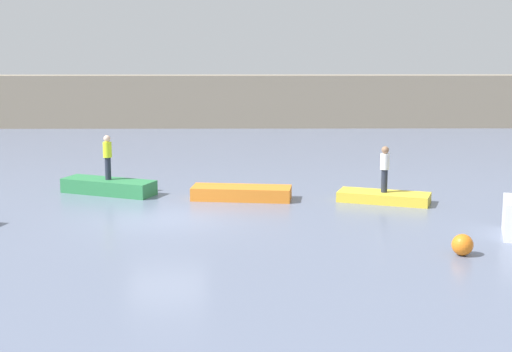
{
  "coord_description": "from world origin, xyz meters",
  "views": [
    {
      "loc": [
        2.7,
        -24.44,
        6.0
      ],
      "look_at": [
        2.92,
        3.6,
        0.73
      ],
      "focal_mm": 54.95,
      "sensor_mm": 36.0,
      "label": 1
    }
  ],
  "objects": [
    {
      "name": "rowboat_green",
      "position": [
        -2.54,
        3.97,
        0.27
      ],
      "size": [
        3.66,
        2.35,
        0.53
      ],
      "primitive_type": "cube",
      "rotation": [
        0.0,
        0.0,
        -0.39
      ],
      "color": "#2D7F47",
      "rests_on": "ground_plane"
    },
    {
      "name": "person_white_shirt",
      "position": [
        7.41,
        2.44,
        1.28
      ],
      "size": [
        0.32,
        0.32,
        1.63
      ],
      "color": "#232838",
      "rests_on": "rowboat_yellow"
    },
    {
      "name": "rowboat_orange",
      "position": [
        2.39,
        2.94,
        0.23
      ],
      "size": [
        3.64,
        1.55,
        0.47
      ],
      "primitive_type": "cube",
      "rotation": [
        0.0,
        0.0,
        -0.12
      ],
      "color": "orange",
      "rests_on": "ground_plane"
    },
    {
      "name": "ground_plane",
      "position": [
        0.0,
        0.0,
        0.0
      ],
      "size": [
        120.0,
        120.0,
        0.0
      ],
      "primitive_type": "plane",
      "color": "slate"
    },
    {
      "name": "rowboat_yellow",
      "position": [
        7.41,
        2.44,
        0.18
      ],
      "size": [
        3.37,
        2.12,
        0.36
      ],
      "primitive_type": "cube",
      "rotation": [
        0.0,
        0.0,
        -0.34
      ],
      "color": "gold",
      "rests_on": "ground_plane"
    },
    {
      "name": "person_hiviz_shirt",
      "position": [
        -2.54,
        3.97,
        1.46
      ],
      "size": [
        0.32,
        0.32,
        1.65
      ],
      "color": "#232838",
      "rests_on": "rowboat_green"
    },
    {
      "name": "embankment_wall",
      "position": [
        0.0,
        23.81,
        1.61
      ],
      "size": [
        80.0,
        1.2,
        3.23
      ],
      "primitive_type": "cube",
      "color": "gray",
      "rests_on": "ground_plane"
    },
    {
      "name": "mooring_buoy",
      "position": [
        8.41,
        -4.15,
        0.29
      ],
      "size": [
        0.58,
        0.58,
        0.58
      ],
      "primitive_type": "sphere",
      "color": "orange",
      "rests_on": "ground_plane"
    }
  ]
}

